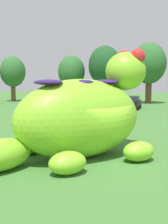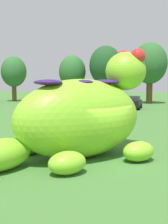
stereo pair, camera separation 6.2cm
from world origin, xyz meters
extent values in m
plane|color=#427533|center=(0.00, 0.00, 0.00)|extent=(160.00, 160.00, 0.00)
ellipsoid|color=#8CD12D|center=(-1.21, 0.35, 1.90)|extent=(7.17, 7.14, 3.79)
ellipsoid|color=#8CD12D|center=(0.83, 2.36, 4.20)|extent=(2.97, 2.97, 2.00)
sphere|color=red|center=(0.66, 2.97, 4.95)|extent=(0.80, 0.80, 0.80)
sphere|color=red|center=(1.43, 2.18, 4.95)|extent=(0.80, 0.80, 0.80)
ellipsoid|color=navy|center=(-0.13, 1.41, 3.64)|extent=(1.93, 1.93, 0.25)
ellipsoid|color=navy|center=(-1.21, 0.35, 3.64)|extent=(1.93, 1.93, 0.25)
ellipsoid|color=navy|center=(-2.41, -0.83, 3.64)|extent=(1.93, 1.93, 0.25)
ellipsoid|color=#8CD12D|center=(-1.37, 3.15, 0.46)|extent=(1.97, 1.97, 0.93)
ellipsoid|color=#8CD12D|center=(1.59, 0.15, 0.46)|extent=(1.97, 1.97, 0.93)
ellipsoid|color=#8CD12D|center=(-3.89, 0.43, 0.46)|extent=(1.97, 1.97, 0.93)
ellipsoid|color=#8CD12D|center=(-1.17, -2.33, 0.46)|extent=(1.97, 1.97, 0.93)
ellipsoid|color=#8CD12D|center=(-3.97, -2.37, 0.66)|extent=(2.67, 3.39, 1.33)
cube|color=orange|center=(-10.21, 25.53, 0.72)|extent=(1.76, 4.12, 0.80)
cube|color=#2D333D|center=(-10.21, 25.38, 1.42)|extent=(1.52, 1.99, 0.60)
cylinder|color=black|center=(-11.04, 26.82, 0.32)|extent=(0.25, 0.64, 0.64)
cylinder|color=black|center=(-9.34, 26.79, 0.32)|extent=(0.25, 0.64, 0.64)
cylinder|color=black|center=(-11.08, 24.27, 0.32)|extent=(0.25, 0.64, 0.64)
cylinder|color=black|center=(-9.38, 24.25, 0.32)|extent=(0.25, 0.64, 0.64)
cube|color=white|center=(-6.18, 24.77, 0.72)|extent=(1.89, 4.18, 0.80)
cube|color=#2D333D|center=(-6.18, 24.62, 1.42)|extent=(1.59, 2.04, 0.60)
cylinder|color=black|center=(-7.09, 26.00, 0.32)|extent=(0.27, 0.65, 0.64)
cylinder|color=black|center=(-5.39, 26.08, 0.32)|extent=(0.27, 0.65, 0.64)
cylinder|color=black|center=(-6.97, 23.46, 0.32)|extent=(0.27, 0.65, 0.64)
cylinder|color=black|center=(-5.28, 23.54, 0.32)|extent=(0.27, 0.65, 0.64)
cube|color=#2347B7|center=(-2.69, 25.00, 0.72)|extent=(1.91, 4.18, 0.80)
cube|color=#2D333D|center=(-2.70, 24.85, 1.42)|extent=(1.59, 2.04, 0.60)
cylinder|color=black|center=(-3.47, 26.31, 0.32)|extent=(0.27, 0.65, 0.64)
cylinder|color=black|center=(-1.77, 26.22, 0.32)|extent=(0.27, 0.65, 0.64)
cylinder|color=black|center=(-3.60, 23.77, 0.32)|extent=(0.27, 0.65, 0.64)
cylinder|color=black|center=(-1.90, 23.68, 0.32)|extent=(0.27, 0.65, 0.64)
cube|color=black|center=(0.64, 25.42, 0.72)|extent=(2.06, 4.24, 0.80)
cube|color=#2D333D|center=(0.62, 25.27, 1.42)|extent=(1.67, 2.09, 0.60)
cylinder|color=black|center=(-0.10, 26.76, 0.32)|extent=(0.30, 0.66, 0.64)
cylinder|color=black|center=(1.60, 26.61, 0.32)|extent=(0.30, 0.66, 0.64)
cylinder|color=black|center=(-0.32, 24.23, 0.32)|extent=(0.30, 0.66, 0.64)
cylinder|color=black|center=(1.37, 24.07, 0.32)|extent=(0.30, 0.66, 0.64)
cylinder|color=brown|center=(-20.46, 35.59, 1.38)|extent=(0.79, 0.79, 2.76)
ellipsoid|color=#2D662D|center=(-20.46, 35.59, 5.20)|extent=(4.42, 4.42, 5.31)
cylinder|color=brown|center=(-9.47, 33.69, 1.35)|extent=(0.77, 0.77, 2.71)
ellipsoid|color=#2D662D|center=(-9.47, 33.69, 5.09)|extent=(4.33, 4.33, 5.20)
cylinder|color=brown|center=(-4.00, 33.16, 1.59)|extent=(0.91, 0.91, 3.19)
ellipsoid|color=#1E4C23|center=(-4.00, 33.16, 5.99)|extent=(5.10, 5.10, 6.12)
cylinder|color=brown|center=(2.81, 35.21, 1.70)|extent=(0.97, 0.97, 3.40)
ellipsoid|color=#2D662D|center=(2.81, 35.21, 6.38)|extent=(5.43, 5.43, 6.52)
cylinder|color=#2D334C|center=(-4.02, 14.89, 0.44)|extent=(0.26, 0.26, 0.88)
cube|color=#2D4CA5|center=(-4.02, 14.89, 1.18)|extent=(0.38, 0.22, 0.60)
sphere|color=brown|center=(-4.02, 14.89, 1.60)|extent=(0.22, 0.22, 0.22)
camera|label=1|loc=(1.65, -13.54, 3.74)|focal=47.72mm
camera|label=2|loc=(1.71, -13.52, 3.74)|focal=47.72mm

